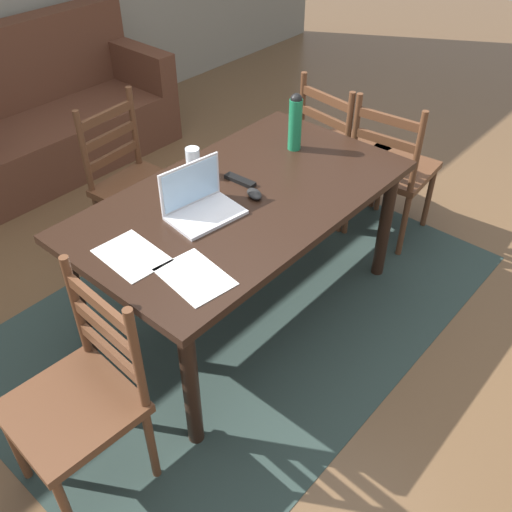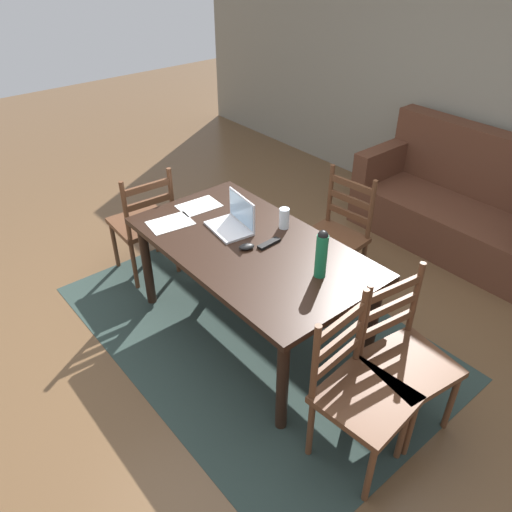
{
  "view_description": "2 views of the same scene",
  "coord_description": "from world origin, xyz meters",
  "px_view_note": "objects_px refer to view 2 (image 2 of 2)",
  "views": [
    {
      "loc": [
        -1.69,
        -1.55,
        2.22
      ],
      "look_at": [
        -0.02,
        -0.1,
        0.44
      ],
      "focal_mm": 40.16,
      "sensor_mm": 36.0,
      "label": 1
    },
    {
      "loc": [
        2.11,
        -1.71,
        2.5
      ],
      "look_at": [
        -0.03,
        0.07,
        0.61
      ],
      "focal_mm": 35.09,
      "sensor_mm": 36.0,
      "label": 2
    }
  ],
  "objects_px": {
    "chair_far_head": "(335,237)",
    "couch": "(462,207)",
    "chair_left_near": "(144,224)",
    "chair_right_near": "(359,393)",
    "chair_right_far": "(404,359)",
    "water_bottle": "(321,253)",
    "dining_table": "(250,256)",
    "computer_mouse": "(247,247)",
    "drinking_glass": "(284,218)",
    "tv_remote": "(269,243)",
    "laptop": "(235,220)"
  },
  "relations": [
    {
      "from": "chair_left_near",
      "to": "water_bottle",
      "type": "relative_size",
      "value": 3.08
    },
    {
      "from": "chair_right_near",
      "to": "chair_right_far",
      "type": "bearing_deg",
      "value": 89.96
    },
    {
      "from": "chair_right_near",
      "to": "tv_remote",
      "type": "relative_size",
      "value": 5.59
    },
    {
      "from": "dining_table",
      "to": "drinking_glass",
      "type": "bearing_deg",
      "value": 93.47
    },
    {
      "from": "chair_right_near",
      "to": "chair_far_head",
      "type": "height_order",
      "value": "same"
    },
    {
      "from": "chair_far_head",
      "to": "drinking_glass",
      "type": "height_order",
      "value": "chair_far_head"
    },
    {
      "from": "chair_far_head",
      "to": "tv_remote",
      "type": "height_order",
      "value": "chair_far_head"
    },
    {
      "from": "chair_left_near",
      "to": "laptop",
      "type": "bearing_deg",
      "value": 15.29
    },
    {
      "from": "dining_table",
      "to": "chair_far_head",
      "type": "bearing_deg",
      "value": 90.27
    },
    {
      "from": "chair_right_near",
      "to": "computer_mouse",
      "type": "height_order",
      "value": "chair_right_near"
    },
    {
      "from": "laptop",
      "to": "computer_mouse",
      "type": "xyz_separation_m",
      "value": [
        0.26,
        -0.1,
        -0.04
      ]
    },
    {
      "from": "chair_right_far",
      "to": "water_bottle",
      "type": "distance_m",
      "value": 0.75
    },
    {
      "from": "chair_right_near",
      "to": "couch",
      "type": "xyz_separation_m",
      "value": [
        -0.85,
        2.41,
        -0.11
      ]
    },
    {
      "from": "dining_table",
      "to": "computer_mouse",
      "type": "height_order",
      "value": "computer_mouse"
    },
    {
      "from": "chair_right_near",
      "to": "chair_left_near",
      "type": "distance_m",
      "value": 2.24
    },
    {
      "from": "water_bottle",
      "to": "dining_table",
      "type": "bearing_deg",
      "value": -168.93
    },
    {
      "from": "water_bottle",
      "to": "drinking_glass",
      "type": "relative_size",
      "value": 2.13
    },
    {
      "from": "computer_mouse",
      "to": "tv_remote",
      "type": "bearing_deg",
      "value": 91.28
    },
    {
      "from": "water_bottle",
      "to": "computer_mouse",
      "type": "bearing_deg",
      "value": -162.98
    },
    {
      "from": "chair_left_near",
      "to": "chair_right_far",
      "type": "height_order",
      "value": "same"
    },
    {
      "from": "chair_right_near",
      "to": "chair_right_far",
      "type": "relative_size",
      "value": 1.0
    },
    {
      "from": "chair_right_far",
      "to": "tv_remote",
      "type": "relative_size",
      "value": 5.59
    },
    {
      "from": "chair_right_far",
      "to": "water_bottle",
      "type": "relative_size",
      "value": 3.08
    },
    {
      "from": "laptop",
      "to": "drinking_glass",
      "type": "bearing_deg",
      "value": 50.35
    },
    {
      "from": "chair_far_head",
      "to": "couch",
      "type": "bearing_deg",
      "value": 78.89
    },
    {
      "from": "laptop",
      "to": "water_bottle",
      "type": "relative_size",
      "value": 1.12
    },
    {
      "from": "computer_mouse",
      "to": "chair_left_near",
      "type": "bearing_deg",
      "value": -150.61
    },
    {
      "from": "laptop",
      "to": "couch",
      "type": "bearing_deg",
      "value": 77.0
    },
    {
      "from": "dining_table",
      "to": "drinking_glass",
      "type": "relative_size",
      "value": 11.49
    },
    {
      "from": "chair_right_far",
      "to": "water_bottle",
      "type": "bearing_deg",
      "value": -171.41
    },
    {
      "from": "laptop",
      "to": "chair_far_head",
      "type": "bearing_deg",
      "value": 73.72
    },
    {
      "from": "chair_left_near",
      "to": "chair_far_head",
      "type": "relative_size",
      "value": 1.0
    },
    {
      "from": "computer_mouse",
      "to": "drinking_glass",
      "type": "bearing_deg",
      "value": 119.45
    },
    {
      "from": "chair_left_near",
      "to": "drinking_glass",
      "type": "height_order",
      "value": "chair_left_near"
    },
    {
      "from": "couch",
      "to": "chair_right_far",
      "type": "bearing_deg",
      "value": -67.26
    },
    {
      "from": "dining_table",
      "to": "chair_right_far",
      "type": "xyz_separation_m",
      "value": [
        1.12,
        0.19,
        -0.19
      ]
    },
    {
      "from": "computer_mouse",
      "to": "tv_remote",
      "type": "xyz_separation_m",
      "value": [
        0.05,
        0.14,
        -0.01
      ]
    },
    {
      "from": "chair_far_head",
      "to": "chair_left_near",
      "type": "bearing_deg",
      "value": -137.38
    },
    {
      "from": "chair_right_near",
      "to": "chair_left_near",
      "type": "xyz_separation_m",
      "value": [
        -2.24,
        0.0,
        0.0
      ]
    },
    {
      "from": "chair_left_near",
      "to": "tv_remote",
      "type": "bearing_deg",
      "value": 13.12
    },
    {
      "from": "drinking_glass",
      "to": "computer_mouse",
      "type": "xyz_separation_m",
      "value": [
        0.04,
        -0.36,
        -0.06
      ]
    },
    {
      "from": "chair_far_head",
      "to": "drinking_glass",
      "type": "relative_size",
      "value": 6.57
    },
    {
      "from": "chair_right_near",
      "to": "chair_far_head",
      "type": "xyz_separation_m",
      "value": [
        -1.12,
        1.03,
        0.0
      ]
    },
    {
      "from": "chair_right_near",
      "to": "chair_left_near",
      "type": "bearing_deg",
      "value": 179.96
    },
    {
      "from": "drinking_glass",
      "to": "dining_table",
      "type": "bearing_deg",
      "value": -86.53
    },
    {
      "from": "dining_table",
      "to": "laptop",
      "type": "height_order",
      "value": "laptop"
    },
    {
      "from": "dining_table",
      "to": "chair_left_near",
      "type": "bearing_deg",
      "value": -170.42
    },
    {
      "from": "water_bottle",
      "to": "drinking_glass",
      "type": "bearing_deg",
      "value": 158.85
    },
    {
      "from": "couch",
      "to": "drinking_glass",
      "type": "bearing_deg",
      "value": -98.54
    },
    {
      "from": "chair_right_near",
      "to": "chair_right_far",
      "type": "height_order",
      "value": "same"
    }
  ]
}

